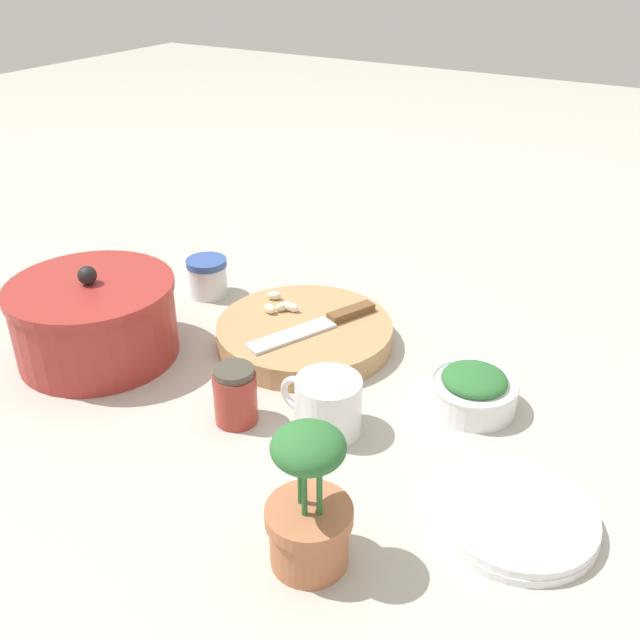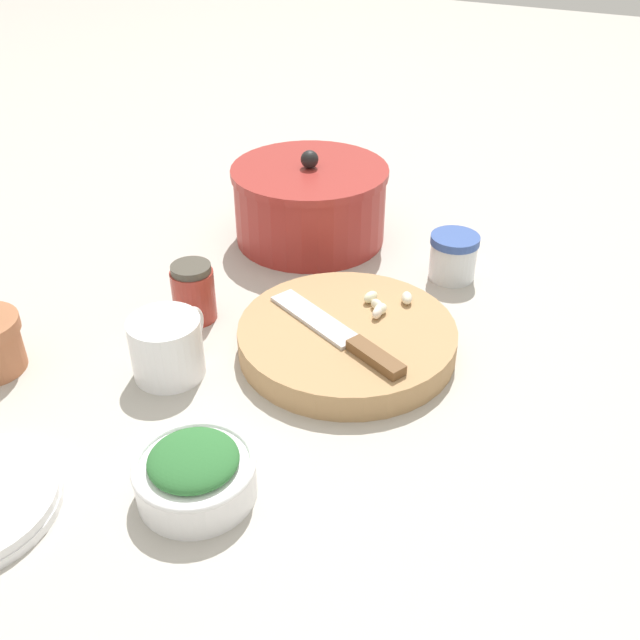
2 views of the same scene
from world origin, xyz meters
The scene contains 9 objects.
ground_plane centered at (0.00, 0.00, 0.00)m, with size 5.00×5.00×0.00m, color #B2ADA3.
cutting_board centered at (0.07, -0.06, 0.02)m, with size 0.28×0.28×0.04m.
chef_knife centered at (0.05, -0.07, 0.04)m, with size 0.12×0.22×0.01m.
garlic_cloves centered at (0.13, -0.08, 0.04)m, with size 0.08×0.06×0.02m.
herb_bowl centered at (-0.22, -0.03, 0.03)m, with size 0.12×0.12×0.06m.
spice_jar centered at (0.32, -0.12, 0.03)m, with size 0.07×0.07×0.07m.
coffee_mug centered at (-0.07, 0.11, 0.04)m, with size 0.12×0.09×0.08m.
honey_jar centered at (0.05, 0.16, 0.04)m, with size 0.06×0.06×0.08m.
stock_pot centered at (0.33, 0.13, 0.06)m, with size 0.25×0.25×0.15m.
Camera 2 is at (-0.60, -0.38, 0.54)m, focal length 40.00 mm.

